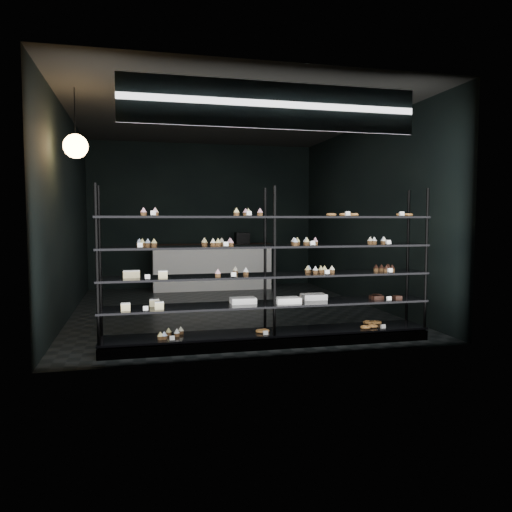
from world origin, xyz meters
name	(u,v)px	position (x,y,z in m)	size (l,w,h in m)	color
room	(227,215)	(0.00, 0.00, 1.60)	(5.01, 6.01, 3.20)	black
display_shelf	(268,293)	(0.07, -2.45, 0.63)	(4.00, 0.50, 1.91)	black
signage	(274,106)	(0.00, -2.93, 2.75)	(3.30, 0.05, 0.50)	#0F0D42
pendant_lamp	(76,146)	(-2.20, -1.45, 2.45)	(0.31, 0.31, 0.88)	black
service_counter	(212,266)	(0.12, 2.50, 0.50)	(2.63, 0.65, 1.23)	white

